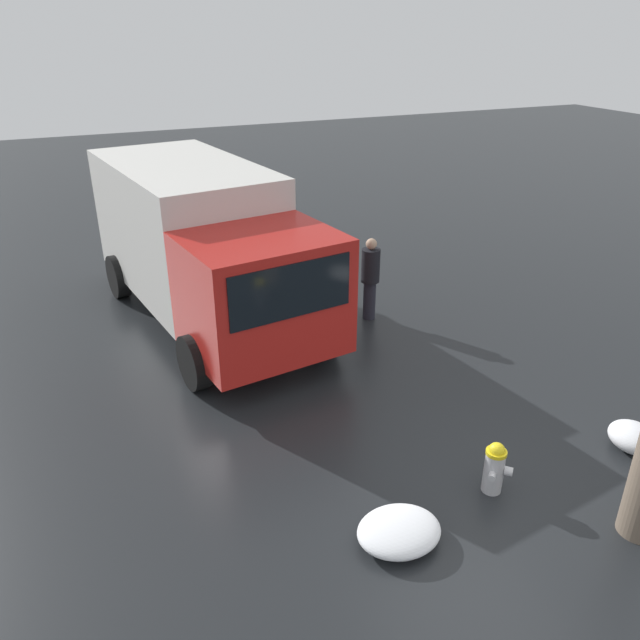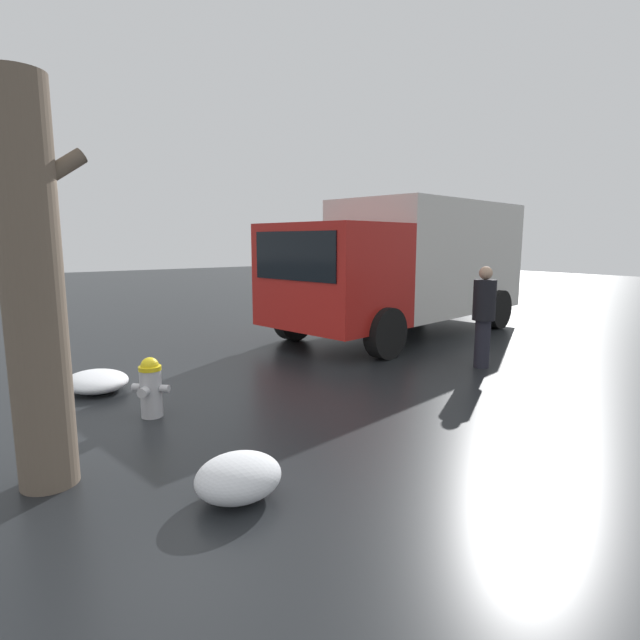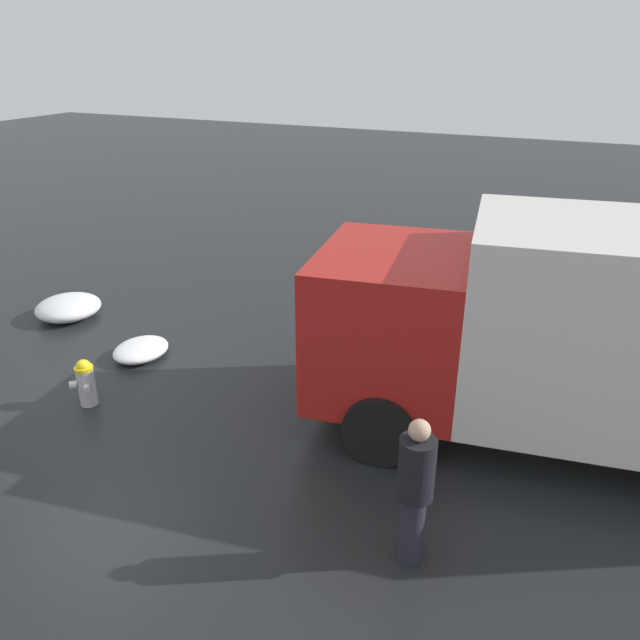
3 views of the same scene
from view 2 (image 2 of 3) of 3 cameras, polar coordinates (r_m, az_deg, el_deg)
ground_plane at (r=6.24m, az=-18.60°, el=-10.40°), size 60.00×60.00×0.00m
fire_hydrant at (r=6.13m, az=-18.79°, el=-7.22°), size 0.39×0.39×0.71m
tree_trunk at (r=4.57m, az=-29.93°, el=3.11°), size 0.70×0.46×3.28m
delivery_truck at (r=11.14m, az=10.07°, el=6.53°), size 6.74×3.37×2.87m
pedestrian at (r=8.38m, az=18.21°, el=0.78°), size 0.36×0.36×1.63m
snow_pile_curbside at (r=7.51m, az=-24.19°, el=-6.40°), size 0.82×0.98×0.26m
snow_pile_by_tree at (r=4.18m, az=-9.29°, el=-17.31°), size 0.70×0.61×0.36m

